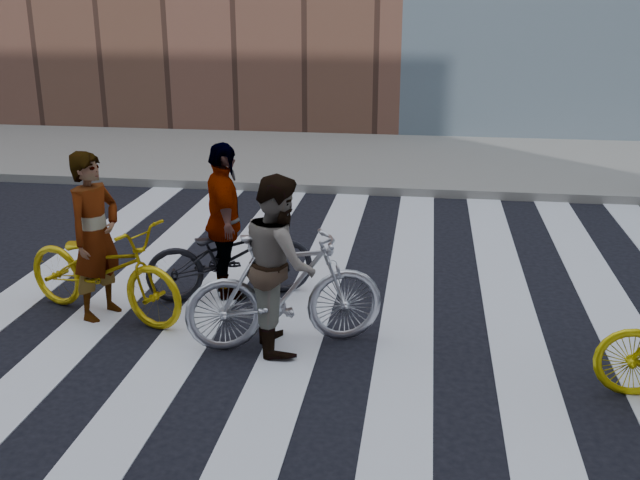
% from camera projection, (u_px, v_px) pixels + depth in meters
% --- Properties ---
extents(ground, '(100.00, 100.00, 0.00)m').
position_uv_depth(ground, '(356.00, 315.00, 8.06)').
color(ground, black).
rests_on(ground, ground).
extents(sidewalk_far, '(100.00, 5.00, 0.15)m').
position_uv_depth(sidewalk_far, '(393.00, 161.00, 15.08)').
color(sidewalk_far, gray).
rests_on(sidewalk_far, ground).
extents(zebra_crosswalk, '(8.25, 10.00, 0.01)m').
position_uv_depth(zebra_crosswalk, '(356.00, 315.00, 8.06)').
color(zebra_crosswalk, silver).
rests_on(zebra_crosswalk, ground).
extents(bike_yellow_left, '(2.17, 1.34, 1.07)m').
position_uv_depth(bike_yellow_left, '(103.00, 269.00, 7.89)').
color(bike_yellow_left, '#C5A20A').
rests_on(bike_yellow_left, ground).
extents(bike_silver_mid, '(2.01, 1.18, 1.16)m').
position_uv_depth(bike_silver_mid, '(285.00, 290.00, 7.21)').
color(bike_silver_mid, '#B2B3BC').
rests_on(bike_silver_mid, ground).
extents(bike_dark_rear, '(1.99, 1.31, 0.99)m').
position_uv_depth(bike_dark_rear, '(230.00, 256.00, 8.41)').
color(bike_dark_rear, black).
rests_on(bike_dark_rear, ground).
extents(rider_left, '(0.62, 0.76, 1.80)m').
position_uv_depth(rider_left, '(95.00, 236.00, 7.78)').
color(rider_left, slate).
rests_on(rider_left, ground).
extents(rider_mid, '(0.90, 1.01, 1.72)m').
position_uv_depth(rider_mid, '(279.00, 263.00, 7.13)').
color(rider_mid, slate).
rests_on(rider_mid, ground).
extents(rider_rear, '(0.79, 1.13, 1.78)m').
position_uv_depth(rider_rear, '(224.00, 222.00, 8.29)').
color(rider_rear, slate).
rests_on(rider_rear, ground).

